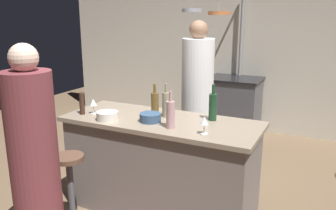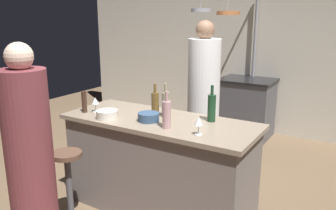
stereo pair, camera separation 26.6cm
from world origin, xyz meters
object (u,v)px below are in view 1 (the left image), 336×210
object	(u,v)px
bar_stool_left	(71,189)
mixing_bowl_blue	(150,117)
stove_range	(233,106)
pepper_mill	(82,104)
wine_glass_near_right_guest	(93,103)
wine_bottle_white	(166,104)
wine_bottle_green	(213,106)
guest_left	(35,166)
wine_bottle_amber	(155,103)
mixing_bowl_ceramic	(107,116)
wine_bottle_rose	(171,114)
chef	(197,102)
wine_glass_near_left_guest	(204,121)

from	to	relation	value
bar_stool_left	mixing_bowl_blue	bearing A→B (deg)	46.56
stove_range	pepper_mill	world-z (taller)	pepper_mill
wine_glass_near_right_guest	bar_stool_left	bearing A→B (deg)	-77.10
wine_bottle_white	wine_bottle_green	bearing A→B (deg)	11.78
pepper_mill	wine_glass_near_right_guest	xyz separation A→B (m)	(0.08, 0.06, 0.00)
guest_left	wine_bottle_amber	world-z (taller)	guest_left
wine_glass_near_right_guest	mixing_bowl_ceramic	size ratio (longest dim) A/B	0.75
pepper_mill	wine_bottle_rose	world-z (taller)	wine_bottle_rose
stove_range	wine_bottle_white	distance (m)	2.42
bar_stool_left	wine_bottle_white	world-z (taller)	wine_bottle_white
wine_bottle_amber	wine_glass_near_right_guest	xyz separation A→B (m)	(-0.54, -0.24, -0.01)
chef	wine_glass_near_left_guest	bearing A→B (deg)	-66.22
mixing_bowl_ceramic	pepper_mill	bearing A→B (deg)	172.30
wine_bottle_amber	wine_glass_near_left_guest	xyz separation A→B (m)	(0.61, -0.32, -0.01)
wine_glass_near_left_guest	mixing_bowl_blue	distance (m)	0.56
guest_left	wine_bottle_amber	xyz separation A→B (m)	(0.38, 1.13, 0.25)
chef	wine_glass_near_right_guest	world-z (taller)	chef
mixing_bowl_blue	wine_glass_near_right_guest	bearing A→B (deg)	-178.29
wine_bottle_white	mixing_bowl_ceramic	xyz separation A→B (m)	(-0.43, -0.32, -0.08)
wine_bottle_green	mixing_bowl_ceramic	distance (m)	0.95
mixing_bowl_blue	mixing_bowl_ceramic	xyz separation A→B (m)	(-0.37, -0.13, 0.00)
wine_bottle_green	wine_bottle_white	bearing A→B (deg)	-168.22
stove_range	wine_bottle_rose	size ratio (longest dim) A/B	2.83
wine_bottle_rose	mixing_bowl_ceramic	distance (m)	0.62
wine_bottle_white	wine_bottle_green	xyz separation A→B (m)	(0.42, 0.09, 0.01)
stove_range	wine_bottle_amber	bearing A→B (deg)	-93.03
guest_left	mixing_bowl_blue	world-z (taller)	guest_left
mixing_bowl_blue	mixing_bowl_ceramic	world-z (taller)	same
mixing_bowl_ceramic	wine_bottle_rose	bearing A→B (deg)	3.84
pepper_mill	wine_glass_near_right_guest	size ratio (longest dim) A/B	1.44
stove_range	wine_bottle_rose	bearing A→B (deg)	-85.94
mixing_bowl_blue	wine_glass_near_left_guest	bearing A→B (deg)	-10.66
chef	guest_left	size ratio (longest dim) A/B	1.08
chef	wine_glass_near_left_guest	world-z (taller)	chef
wine_bottle_amber	mixing_bowl_ceramic	bearing A→B (deg)	-131.27
pepper_mill	wine_bottle_green	world-z (taller)	wine_bottle_green
bar_stool_left	wine_bottle_amber	distance (m)	1.06
wine_glass_near_left_guest	chef	bearing A→B (deg)	113.78
stove_range	pepper_mill	size ratio (longest dim) A/B	4.24
wine_glass_near_right_guest	wine_bottle_amber	bearing A→B (deg)	23.56
wine_glass_near_right_guest	wine_bottle_white	bearing A→B (deg)	17.61
guest_left	wine_bottle_green	size ratio (longest dim) A/B	5.01
chef	pepper_mill	world-z (taller)	chef
chef	guest_left	xyz separation A→B (m)	(-0.44, -2.05, -0.06)
guest_left	mixing_bowl_ceramic	distance (m)	0.81
chef	wine_bottle_green	xyz separation A→B (m)	(0.48, -0.86, 0.21)
wine_bottle_white	wine_glass_near_right_guest	distance (m)	0.70
wine_glass_near_left_guest	mixing_bowl_blue	size ratio (longest dim) A/B	0.77
wine_bottle_rose	stove_range	bearing A→B (deg)	94.06
bar_stool_left	mixing_bowl_ceramic	world-z (taller)	mixing_bowl_ceramic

